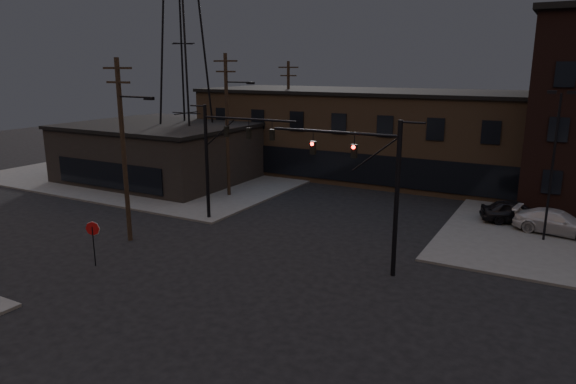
{
  "coord_description": "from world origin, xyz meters",
  "views": [
    {
      "loc": [
        13.69,
        -19.73,
        10.5
      ],
      "look_at": [
        -0.08,
        5.22,
        3.5
      ],
      "focal_mm": 32.0,
      "sensor_mm": 36.0,
      "label": 1
    }
  ],
  "objects_px": {
    "traffic_signal_near": "(375,180)",
    "car_crossing": "(392,173)",
    "traffic_signal_far": "(222,150)",
    "parked_car_lot_a": "(516,211)",
    "stop_sign": "(93,233)",
    "parked_car_lot_b": "(557,222)"
  },
  "relations": [
    {
      "from": "stop_sign",
      "to": "car_crossing",
      "type": "distance_m",
      "value": 28.9
    },
    {
      "from": "parked_car_lot_b",
      "to": "stop_sign",
      "type": "bearing_deg",
      "value": 137.06
    },
    {
      "from": "traffic_signal_near",
      "to": "car_crossing",
      "type": "bearing_deg",
      "value": 105.2
    },
    {
      "from": "traffic_signal_near",
      "to": "parked_car_lot_a",
      "type": "bearing_deg",
      "value": 65.5
    },
    {
      "from": "car_crossing",
      "to": "parked_car_lot_b",
      "type": "bearing_deg",
      "value": -29.77
    },
    {
      "from": "stop_sign",
      "to": "car_crossing",
      "type": "height_order",
      "value": "stop_sign"
    },
    {
      "from": "stop_sign",
      "to": "traffic_signal_far",
      "type": "bearing_deg",
      "value": 82.68
    },
    {
      "from": "traffic_signal_far",
      "to": "parked_car_lot_b",
      "type": "relative_size",
      "value": 1.55
    },
    {
      "from": "traffic_signal_far",
      "to": "parked_car_lot_b",
      "type": "bearing_deg",
      "value": 20.74
    },
    {
      "from": "stop_sign",
      "to": "traffic_signal_near",
      "type": "bearing_deg",
      "value": 25.9
    },
    {
      "from": "traffic_signal_far",
      "to": "car_crossing",
      "type": "distance_m",
      "value": 19.42
    },
    {
      "from": "traffic_signal_far",
      "to": "stop_sign",
      "type": "height_order",
      "value": "traffic_signal_far"
    },
    {
      "from": "traffic_signal_far",
      "to": "parked_car_lot_a",
      "type": "bearing_deg",
      "value": 26.96
    },
    {
      "from": "traffic_signal_far",
      "to": "parked_car_lot_a",
      "type": "distance_m",
      "value": 20.38
    },
    {
      "from": "stop_sign",
      "to": "parked_car_lot_b",
      "type": "height_order",
      "value": "stop_sign"
    },
    {
      "from": "traffic_signal_near",
      "to": "car_crossing",
      "type": "xyz_separation_m",
      "value": [
        -5.81,
        21.39,
        -4.13
      ]
    },
    {
      "from": "traffic_signal_near",
      "to": "car_crossing",
      "type": "distance_m",
      "value": 22.55
    },
    {
      "from": "traffic_signal_near",
      "to": "parked_car_lot_b",
      "type": "distance_m",
      "value": 14.49
    },
    {
      "from": "traffic_signal_near",
      "to": "stop_sign",
      "type": "bearing_deg",
      "value": -154.1
    },
    {
      "from": "traffic_signal_near",
      "to": "stop_sign",
      "type": "height_order",
      "value": "traffic_signal_near"
    },
    {
      "from": "stop_sign",
      "to": "parked_car_lot_a",
      "type": "bearing_deg",
      "value": 44.94
    },
    {
      "from": "traffic_signal_far",
      "to": "parked_car_lot_a",
      "type": "relative_size",
      "value": 1.78
    }
  ]
}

